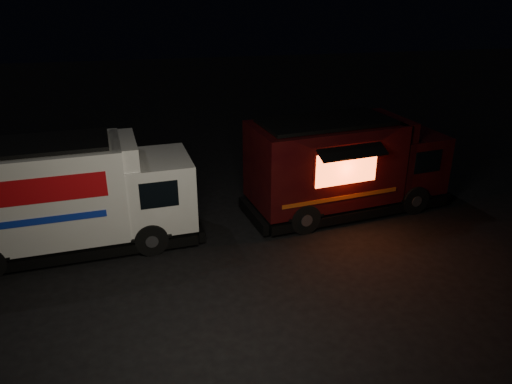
# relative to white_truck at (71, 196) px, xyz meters

# --- Properties ---
(ground) EXTENTS (80.00, 80.00, 0.00)m
(ground) POSITION_rel_white_truck_xyz_m (5.02, -2.13, -1.70)
(ground) COLOR black
(ground) RESTS_ON ground
(white_truck) EXTENTS (7.73, 3.29, 3.41)m
(white_truck) POSITION_rel_white_truck_xyz_m (0.00, 0.00, 0.00)
(white_truck) COLOR silver
(white_truck) RESTS_ON ground
(red_truck) EXTENTS (7.52, 3.74, 3.35)m
(red_truck) POSITION_rel_white_truck_xyz_m (9.04, 0.96, -0.03)
(red_truck) COLOR #360A09
(red_truck) RESTS_ON ground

